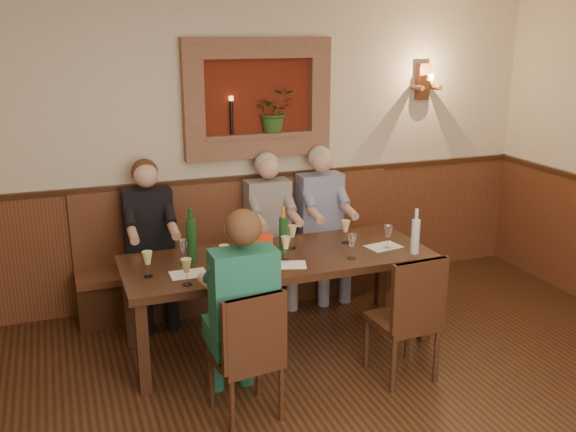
% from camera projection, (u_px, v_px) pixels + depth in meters
% --- Properties ---
extents(room_shell, '(6.04, 6.04, 2.82)m').
position_uv_depth(room_shell, '(409.00, 154.00, 3.01)').
color(room_shell, beige).
rests_on(room_shell, ground).
extents(wainscoting, '(6.02, 6.02, 1.15)m').
position_uv_depth(wainscoting, '(395.00, 397.00, 3.38)').
color(wainscoting, '#582C19').
rests_on(wainscoting, ground).
extents(wall_niche, '(1.36, 0.30, 1.06)m').
position_uv_depth(wall_niche, '(262.00, 103.00, 5.76)').
color(wall_niche, '#601B0D').
rests_on(wall_niche, ground).
extents(wall_sconce, '(0.25, 0.20, 0.35)m').
position_uv_depth(wall_sconce, '(424.00, 83.00, 6.26)').
color(wall_sconce, '#582C19').
rests_on(wall_sconce, ground).
extents(dining_table, '(2.40, 0.90, 0.75)m').
position_uv_depth(dining_table, '(278.00, 265.00, 5.02)').
color(dining_table, black).
rests_on(dining_table, ground).
extents(bench, '(3.00, 0.45, 1.11)m').
position_uv_depth(bench, '(245.00, 266.00, 5.96)').
color(bench, '#381E0F').
rests_on(bench, ground).
extents(chair_near_left, '(0.45, 0.45, 0.91)m').
position_uv_depth(chair_near_left, '(247.00, 379.00, 4.16)').
color(chair_near_left, black).
rests_on(chair_near_left, ground).
extents(chair_near_right, '(0.45, 0.45, 0.96)m').
position_uv_depth(chair_near_right, '(403.00, 341.00, 4.64)').
color(chair_near_right, black).
rests_on(chair_near_right, ground).
extents(person_bench_left, '(0.41, 0.50, 1.40)m').
position_uv_depth(person_bench_left, '(152.00, 255.00, 5.51)').
color(person_bench_left, black).
rests_on(person_bench_left, ground).
extents(person_bench_mid, '(0.40, 0.50, 1.39)m').
position_uv_depth(person_bench_mid, '(271.00, 242.00, 5.87)').
color(person_bench_mid, '#625E59').
rests_on(person_bench_mid, ground).
extents(person_bench_right, '(0.41, 0.51, 1.41)m').
position_uv_depth(person_bench_right, '(323.00, 235.00, 6.04)').
color(person_bench_right, navy).
rests_on(person_bench_right, ground).
extents(person_chair_front, '(0.41, 0.51, 1.41)m').
position_uv_depth(person_chair_front, '(241.00, 328.00, 4.16)').
color(person_chair_front, '#164F4D').
rests_on(person_chair_front, ground).
extents(spittoon_bucket, '(0.22, 0.22, 0.23)m').
position_uv_depth(spittoon_bucket, '(260.00, 251.00, 4.77)').
color(spittoon_bucket, red).
rests_on(spittoon_bucket, dining_table).
extents(wine_bottle_green_a, '(0.07, 0.07, 0.38)m').
position_uv_depth(wine_bottle_green_a, '(283.00, 234.00, 5.03)').
color(wine_bottle_green_a, '#19471E').
rests_on(wine_bottle_green_a, dining_table).
extents(wine_bottle_green_b, '(0.11, 0.11, 0.42)m').
position_uv_depth(wine_bottle_green_b, '(192.00, 240.00, 4.81)').
color(wine_bottle_green_b, '#19471E').
rests_on(wine_bottle_green_b, dining_table).
extents(water_bottle, '(0.07, 0.07, 0.36)m').
position_uv_depth(water_bottle, '(415.00, 236.00, 5.01)').
color(water_bottle, silver).
rests_on(water_bottle, dining_table).
extents(tasting_sheet_a, '(0.26, 0.19, 0.00)m').
position_uv_depth(tasting_sheet_a, '(189.00, 274.00, 4.62)').
color(tasting_sheet_a, white).
rests_on(tasting_sheet_a, dining_table).
extents(tasting_sheet_b, '(0.29, 0.24, 0.00)m').
position_uv_depth(tasting_sheet_b, '(290.00, 265.00, 4.80)').
color(tasting_sheet_b, white).
rests_on(tasting_sheet_b, dining_table).
extents(tasting_sheet_c, '(0.30, 0.24, 0.00)m').
position_uv_depth(tasting_sheet_c, '(384.00, 246.00, 5.20)').
color(tasting_sheet_c, white).
rests_on(tasting_sheet_c, dining_table).
extents(tasting_sheet_d, '(0.34, 0.26, 0.00)m').
position_uv_depth(tasting_sheet_d, '(233.00, 275.00, 4.59)').
color(tasting_sheet_d, white).
rests_on(tasting_sheet_d, dining_table).
extents(wine_glass_0, '(0.08, 0.08, 0.19)m').
position_uv_depth(wine_glass_0, '(148.00, 264.00, 4.55)').
color(wine_glass_0, '#DBD683').
rests_on(wine_glass_0, dining_table).
extents(wine_glass_1, '(0.08, 0.08, 0.19)m').
position_uv_depth(wine_glass_1, '(184.00, 252.00, 4.79)').
color(wine_glass_1, white).
rests_on(wine_glass_1, dining_table).
extents(wine_glass_2, '(0.08, 0.08, 0.19)m').
position_uv_depth(wine_glass_2, '(224.00, 258.00, 4.68)').
color(wine_glass_2, '#DBD683').
rests_on(wine_glass_2, dining_table).
extents(wine_glass_3, '(0.08, 0.08, 0.19)m').
position_uv_depth(wine_glass_3, '(247.00, 245.00, 4.94)').
color(wine_glass_3, white).
rests_on(wine_glass_3, dining_table).
extents(wine_glass_4, '(0.08, 0.08, 0.19)m').
position_uv_depth(wine_glass_4, '(286.00, 249.00, 4.87)').
color(wine_glass_4, '#DBD683').
rests_on(wine_glass_4, dining_table).
extents(wine_glass_5, '(0.08, 0.08, 0.19)m').
position_uv_depth(wine_glass_5, '(292.00, 237.00, 5.14)').
color(wine_glass_5, '#DBD683').
rests_on(wine_glass_5, dining_table).
extents(wine_glass_6, '(0.08, 0.08, 0.19)m').
position_uv_depth(wine_glass_6, '(352.00, 246.00, 4.92)').
color(wine_glass_6, white).
rests_on(wine_glass_6, dining_table).
extents(wine_glass_7, '(0.08, 0.08, 0.19)m').
position_uv_depth(wine_glass_7, '(345.00, 232.00, 5.27)').
color(wine_glass_7, '#DBD683').
rests_on(wine_glass_7, dining_table).
extents(wine_glass_8, '(0.08, 0.08, 0.19)m').
position_uv_depth(wine_glass_8, '(388.00, 237.00, 5.14)').
color(wine_glass_8, white).
rests_on(wine_glass_8, dining_table).
extents(wine_glass_9, '(0.08, 0.08, 0.19)m').
position_uv_depth(wine_glass_9, '(254.00, 259.00, 4.65)').
color(wine_glass_9, '#DBD683').
rests_on(wine_glass_9, dining_table).
extents(wine_glass_10, '(0.08, 0.08, 0.19)m').
position_uv_depth(wine_glass_10, '(187.00, 272.00, 4.40)').
color(wine_glass_10, '#DBD683').
rests_on(wine_glass_10, dining_table).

